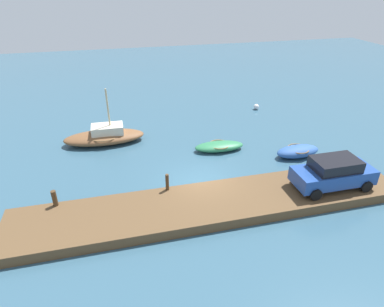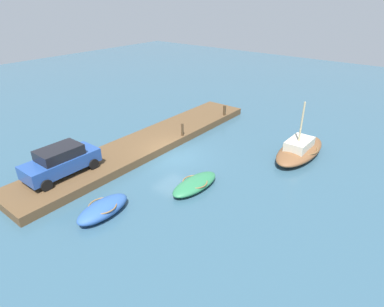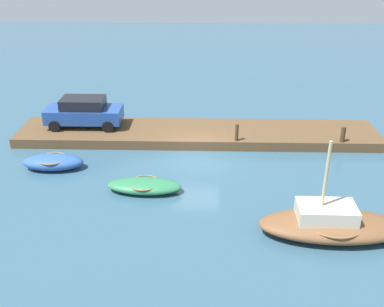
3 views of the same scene
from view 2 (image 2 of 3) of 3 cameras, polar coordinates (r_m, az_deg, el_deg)
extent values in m
plane|color=#33566B|center=(22.15, -3.27, -0.43)|extent=(84.00, 84.00, 0.00)
cube|color=brown|center=(23.61, -7.87, 1.88)|extent=(20.52, 3.52, 0.54)
ellipsoid|color=brown|center=(23.14, 18.64, 0.51)|extent=(5.70, 2.33, 0.84)
torus|color=olive|center=(23.04, 18.73, 1.03)|extent=(2.35, 2.35, 0.07)
cube|color=beige|center=(22.65, 18.58, 1.58)|extent=(2.24, 1.36, 0.66)
cylinder|color=#C6B284|center=(21.96, 18.87, 4.55)|extent=(0.12, 0.12, 3.33)
ellipsoid|color=#2D7A4C|center=(18.41, 0.52, -5.47)|extent=(3.48, 1.56, 0.57)
torus|color=olive|center=(18.33, 0.53, -5.05)|extent=(1.52, 1.52, 0.07)
ellipsoid|color=#2D569E|center=(16.93, -15.58, -9.50)|extent=(3.06, 1.49, 0.74)
torus|color=olive|center=(16.82, -15.67, -8.94)|extent=(1.49, 1.49, 0.07)
cylinder|color=#47331E|center=(28.11, 5.81, 7.66)|extent=(0.25, 0.25, 0.85)
cylinder|color=#47331E|center=(23.79, -1.73, 4.29)|extent=(0.18, 0.18, 0.95)
cube|color=#234793|center=(20.03, -22.27, -1.61)|extent=(4.34, 1.77, 0.80)
cube|color=black|center=(19.73, -22.62, 0.17)|extent=(2.43, 1.56, 0.59)
cylinder|color=black|center=(18.93, -24.54, -5.16)|extent=(0.64, 0.22, 0.64)
cylinder|color=black|center=(20.37, -26.95, -3.41)|extent=(0.64, 0.22, 0.64)
cylinder|color=black|center=(20.19, -17.16, -1.79)|extent=(0.64, 0.22, 0.64)
cylinder|color=black|center=(21.54, -19.92, -0.36)|extent=(0.64, 0.22, 0.64)
camera|label=1|loc=(34.62, -20.40, 26.43)|focal=30.98mm
camera|label=3|loc=(17.12, 70.02, 11.15)|focal=42.19mm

